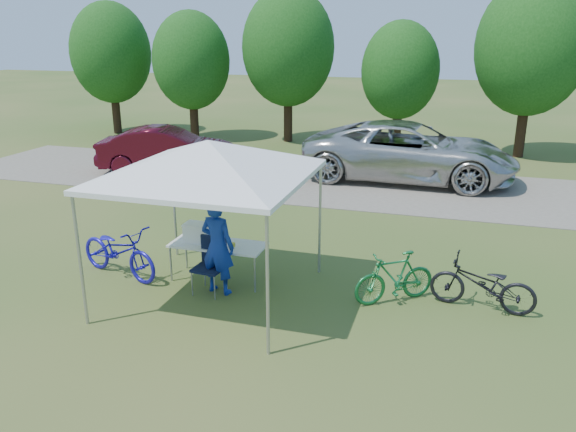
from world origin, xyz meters
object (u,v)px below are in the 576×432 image
object	(u,v)px
folding_table	(218,246)
bike_blue	(119,251)
sedan	(167,150)
folding_chair	(211,260)
bike_green	(395,277)
minivan	(410,151)
cyclist	(218,246)
bike_dark	(483,285)
cooler	(198,232)

from	to	relation	value
folding_table	bike_blue	size ratio (longest dim) A/B	0.91
sedan	folding_table	bearing A→B (deg)	-161.64
folding_chair	bike_green	size ratio (longest dim) A/B	0.66
bike_green	minivan	bearing A→B (deg)	147.46
bike_blue	bike_green	size ratio (longest dim) A/B	1.28
folding_table	folding_chair	distance (m)	0.45
cyclist	sedan	bearing A→B (deg)	-46.29
bike_blue	bike_dark	xyz separation A→B (m)	(6.44, 0.55, -0.05)
cooler	minivan	bearing A→B (deg)	70.34
cooler	sedan	bearing A→B (deg)	122.13
bike_dark	minivan	distance (m)	8.54
bike_blue	cyclist	bearing A→B (deg)	-76.22
cooler	bike_green	bearing A→B (deg)	0.69
folding_table	bike_dark	xyz separation A→B (m)	(4.60, 0.18, -0.22)
cyclist	bike_blue	size ratio (longest dim) A/B	0.91
cooler	bike_green	xyz separation A→B (m)	(3.58, 0.04, -0.44)
bike_blue	bike_dark	distance (m)	6.47
folding_table	bike_blue	bearing A→B (deg)	-168.66
cooler	cyclist	xyz separation A→B (m)	(0.60, -0.47, -0.03)
folding_chair	bike_dark	bearing A→B (deg)	12.22
folding_chair	bike_blue	world-z (taller)	bike_blue
folding_table	bike_dark	bearing A→B (deg)	2.19
folding_chair	bike_blue	xyz separation A→B (m)	(-1.91, 0.07, -0.08)
bike_blue	bike_green	xyz separation A→B (m)	(5.03, 0.41, -0.05)
bike_blue	cooler	bearing A→B (deg)	-59.13
cyclist	bike_green	size ratio (longest dim) A/B	1.17
bike_dark	minivan	size ratio (longest dim) A/B	0.26
cyclist	bike_dark	distance (m)	4.46
bike_green	folding_table	bearing A→B (deg)	-125.50
cooler	sedan	size ratio (longest dim) A/B	0.11
folding_chair	minivan	world-z (taller)	minivan
bike_dark	bike_blue	bearing A→B (deg)	-77.88
bike_green	bike_dark	distance (m)	1.42
cooler	bike_dark	world-z (taller)	cooler
folding_table	minivan	world-z (taller)	minivan
cyclist	bike_dark	size ratio (longest dim) A/B	1.02
folding_chair	cyclist	xyz separation A→B (m)	(0.15, -0.04, 0.28)
bike_dark	sedan	xyz separation A→B (m)	(-9.59, 7.15, 0.30)
folding_table	cyclist	size ratio (longest dim) A/B	1.00
folding_chair	minivan	distance (m)	9.28
bike_blue	sedan	world-z (taller)	sedan
folding_table	sedan	world-z (taller)	sedan
bike_green	sedan	bearing A→B (deg)	-167.96
bike_blue	minivan	distance (m)	9.92
bike_dark	cooler	bearing A→B (deg)	-80.71
folding_table	bike_green	xyz separation A→B (m)	(3.19, 0.04, -0.22)
folding_chair	cooler	distance (m)	0.70
cooler	bike_dark	size ratio (longest dim) A/B	0.29
folding_table	cyclist	world-z (taller)	cyclist
bike_dark	sedan	bearing A→B (deg)	-119.44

